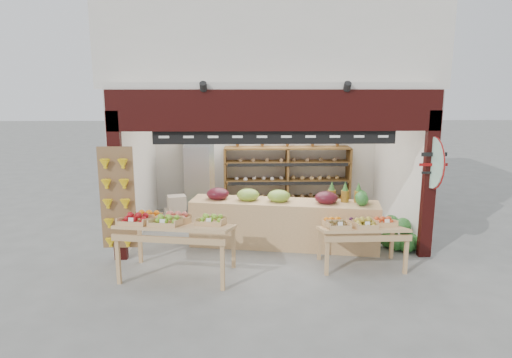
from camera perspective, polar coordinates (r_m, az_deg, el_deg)
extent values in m
plane|color=slate|center=(9.40, 1.83, -7.38)|extent=(60.00, 60.00, 0.00)
cube|color=beige|center=(11.28, 1.23, 3.72)|extent=(5.76, 0.18, 3.00)
cube|color=beige|center=(9.86, -14.74, 2.15)|extent=(0.18, 3.38, 3.00)
cube|color=beige|center=(10.15, 17.63, 2.25)|extent=(0.18, 3.38, 3.00)
cube|color=beige|center=(9.48, 1.74, 11.63)|extent=(5.76, 3.38, 0.12)
cube|color=beige|center=(10.63, 1.45, 17.82)|extent=(6.36, 4.60, 2.40)
cube|color=black|center=(7.84, 2.39, 8.58)|extent=(5.70, 0.14, 0.70)
cube|color=black|center=(8.32, -16.96, -0.97)|extent=(0.22, 0.14, 2.65)
cube|color=black|center=(8.65, 20.80, -0.75)|extent=(0.22, 0.14, 2.65)
cube|color=black|center=(7.91, 2.34, 5.34)|extent=(4.20, 0.05, 0.26)
cylinder|color=white|center=(7.96, 3.05, 7.18)|extent=(0.34, 0.05, 0.34)
cube|color=brown|center=(8.27, -16.92, -2.29)|extent=(0.60, 0.04, 1.80)
cylinder|color=#ACD8BB|center=(8.49, 21.24, 1.92)|extent=(0.04, 0.90, 0.90)
cylinder|color=maroon|center=(8.47, 21.30, 1.89)|extent=(0.01, 0.92, 0.92)
cube|color=brown|center=(11.03, -3.85, -0.20)|extent=(0.05, 0.50, 1.59)
cube|color=brown|center=(11.07, 3.90, -0.16)|extent=(0.05, 0.50, 1.59)
cube|color=brown|center=(11.30, 11.45, -0.12)|extent=(0.05, 0.50, 1.59)
cube|color=brown|center=(11.17, 3.86, -2.41)|extent=(2.99, 0.50, 0.04)
cube|color=brown|center=(11.07, 3.90, -0.16)|extent=(2.99, 0.50, 0.04)
cube|color=brown|center=(10.98, 3.93, 2.12)|extent=(2.99, 0.50, 0.04)
cube|color=brown|center=(10.93, 3.95, 3.92)|extent=(2.99, 0.50, 0.04)
cone|color=brown|center=(10.86, -2.34, 4.64)|extent=(0.32, 0.32, 0.28)
cone|color=brown|center=(10.87, 0.82, 4.65)|extent=(0.32, 0.32, 0.28)
cone|color=brown|center=(10.91, 3.96, 4.65)|extent=(0.32, 0.32, 0.28)
cone|color=brown|center=(10.98, 7.08, 4.64)|extent=(0.32, 0.32, 0.28)
cone|color=brown|center=(11.09, 10.14, 4.61)|extent=(0.32, 0.32, 0.28)
cube|color=silver|center=(11.00, -7.21, 0.20)|extent=(0.82, 0.82, 1.78)
cube|color=silver|center=(10.34, -10.09, -4.70)|extent=(0.50, 0.44, 0.37)
cube|color=silver|center=(10.24, -9.88, -2.90)|extent=(0.46, 0.40, 0.30)
cube|color=#154E20|center=(10.34, -6.97, -4.77)|extent=(0.48, 0.41, 0.30)
cube|color=silver|center=(10.72, -7.40, -4.24)|extent=(0.43, 0.38, 0.28)
cube|color=tan|center=(8.83, 3.48, -5.62)|extent=(3.65, 1.31, 0.89)
ellipsoid|color=#59141E|center=(8.89, -4.80, -1.86)|extent=(0.44, 0.40, 0.24)
ellipsoid|color=#8CB23F|center=(8.77, -1.01, -2.01)|extent=(0.44, 0.40, 0.24)
ellipsoid|color=#8CB23F|center=(8.69, 2.87, -2.15)|extent=(0.44, 0.40, 0.24)
ellipsoid|color=#59141E|center=(8.66, 8.78, -2.34)|extent=(0.44, 0.40, 0.24)
cylinder|color=olive|center=(8.80, 9.43, -2.06)|extent=(0.15, 0.15, 0.22)
cylinder|color=olive|center=(8.81, 11.05, -2.11)|extent=(0.15, 0.15, 0.22)
cylinder|color=olive|center=(8.82, 12.66, -2.15)|extent=(0.15, 0.15, 0.22)
cube|color=tan|center=(7.49, -9.81, -5.89)|extent=(1.92, 1.27, 0.26)
cube|color=tan|center=(7.55, -16.84, -9.86)|extent=(0.07, 0.07, 0.74)
cube|color=tan|center=(7.04, -4.20, -10.98)|extent=(0.07, 0.07, 0.74)
cube|color=tan|center=(8.31, -14.29, -7.70)|extent=(0.07, 0.07, 0.74)
cube|color=tan|center=(7.85, -2.83, -8.51)|extent=(0.07, 0.07, 0.74)
cube|color=tan|center=(8.00, 13.10, -6.12)|extent=(1.45, 0.83, 0.22)
cube|color=tan|center=(7.66, 8.85, -9.83)|extent=(0.06, 0.06, 0.57)
cube|color=tan|center=(8.02, 18.21, -9.29)|extent=(0.06, 0.06, 0.57)
cube|color=tan|center=(8.29, 7.91, -8.09)|extent=(0.06, 0.06, 0.57)
cube|color=tan|center=(8.62, 16.61, -7.69)|extent=(0.06, 0.06, 0.57)
sphere|color=#174617|center=(9.08, 17.12, -7.60)|extent=(0.31, 0.31, 0.31)
sphere|color=#174617|center=(9.19, 19.09, -7.50)|extent=(0.31, 0.31, 0.31)
sphere|color=#174617|center=(9.38, 16.49, -6.94)|extent=(0.31, 0.31, 0.31)
sphere|color=#174617|center=(9.48, 18.40, -6.85)|extent=(0.31, 0.31, 0.31)
sphere|color=#174617|center=(9.20, 17.88, -5.58)|extent=(0.31, 0.31, 0.31)
sphere|color=#174617|center=(9.04, 18.34, -7.78)|extent=(0.31, 0.31, 0.31)
sphere|color=#174617|center=(9.20, 16.14, -7.29)|extent=(0.31, 0.31, 0.31)
sphere|color=#174617|center=(9.31, 16.55, -5.28)|extent=(0.31, 0.31, 0.31)
sphere|color=#174617|center=(9.38, 18.99, -7.09)|extent=(0.31, 0.31, 0.31)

